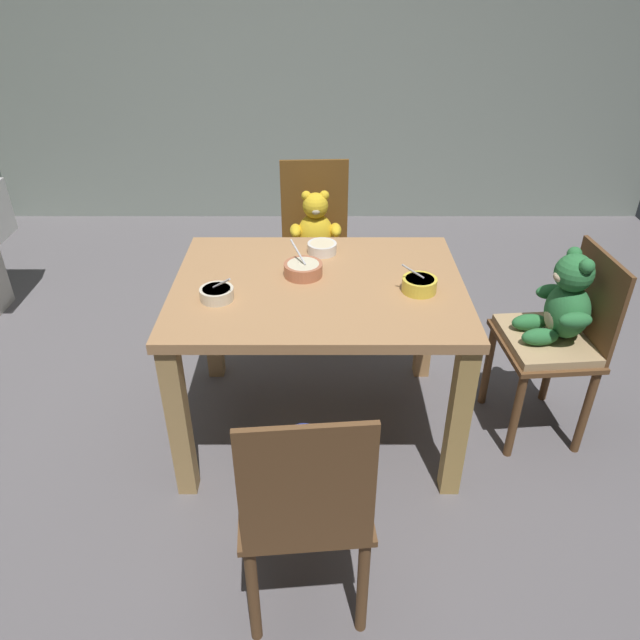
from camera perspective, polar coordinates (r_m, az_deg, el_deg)
ground_plane at (r=2.79m, az=-0.00°, el=-10.17°), size 5.20×5.20×0.04m
wall_rear at (r=4.66m, az=0.09°, el=25.39°), size 5.20×0.08×2.64m
dining_table at (r=2.41m, az=-0.00°, el=1.11°), size 1.15×0.88×0.73m
teddy_chair_near_right at (r=2.63m, az=22.18°, el=-0.07°), size 0.39×0.44×0.87m
teddy_chair_far_center at (r=3.22m, az=-0.28°, el=7.94°), size 0.42×0.42×0.92m
teddy_chair_near_front at (r=1.79m, az=-1.39°, el=-15.98°), size 0.42×0.44×0.89m
porridge_bowl_cream_near_left at (r=2.26m, az=-9.75°, el=2.54°), size 0.13×0.13×0.11m
porridge_bowl_white_far_center at (r=2.59m, az=0.35°, el=6.95°), size 0.13×0.13×0.05m
porridge_bowl_yellow_near_right at (r=2.31m, az=9.66°, el=3.38°), size 0.14×0.13×0.12m
porridge_bowl_terracotta_center at (r=2.40m, az=-1.48°, el=4.91°), size 0.16×0.16×0.13m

